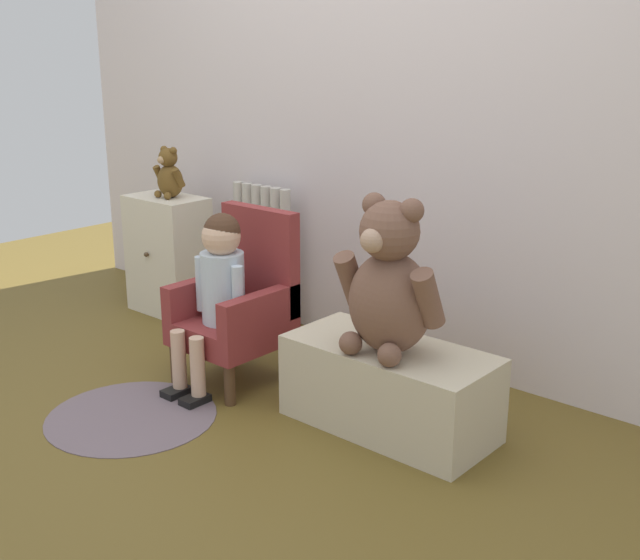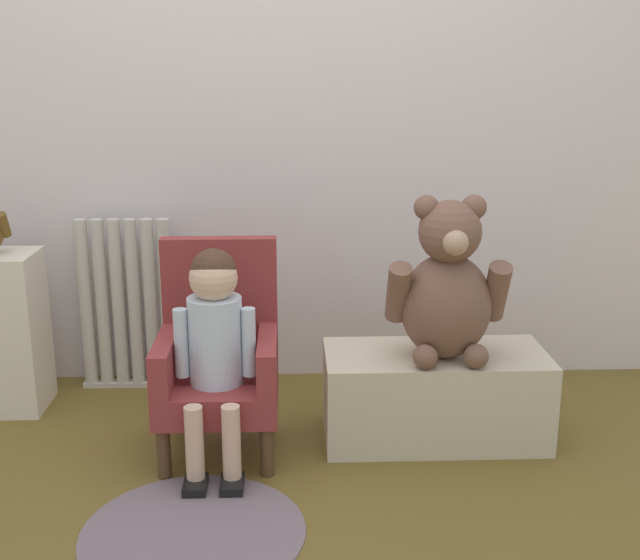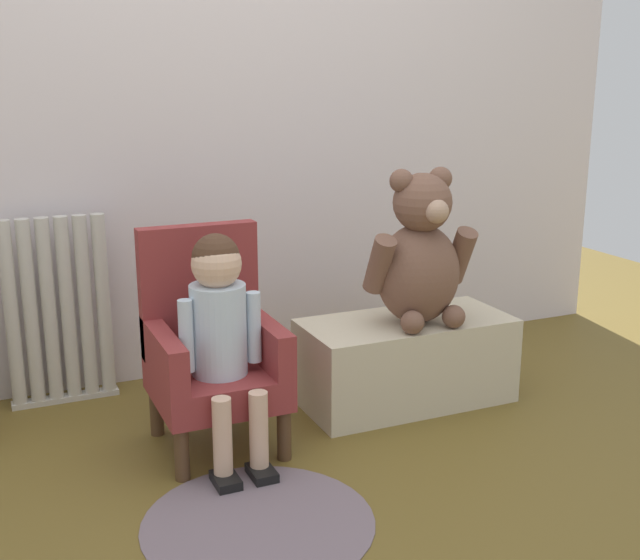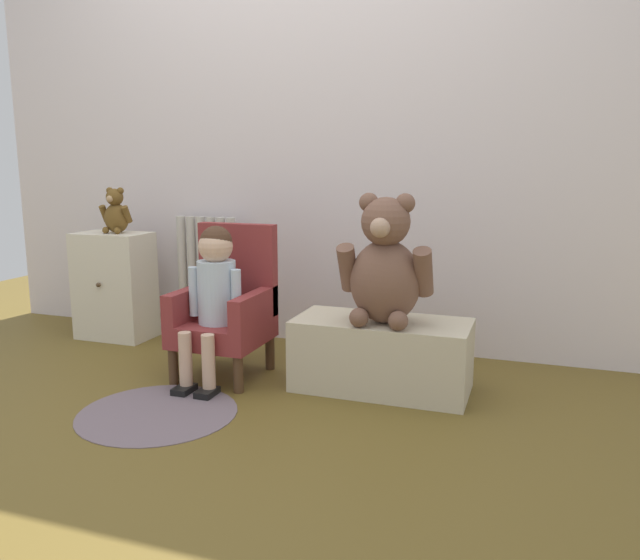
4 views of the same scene
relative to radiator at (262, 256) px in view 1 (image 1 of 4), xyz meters
name	(u,v)px [view 1 (image 1 of 4)]	position (x,y,z in m)	size (l,w,h in m)	color
ground_plane	(164,429)	(0.53, -1.03, -0.33)	(6.00, 6.00, 0.00)	brown
back_wall	(369,71)	(0.53, 0.12, 0.87)	(3.80, 0.05, 2.40)	silver
radiator	(262,256)	(0.00, 0.00, 0.00)	(0.37, 0.05, 0.67)	beige
small_dresser	(169,255)	(-0.48, -0.19, -0.04)	(0.40, 0.27, 0.59)	beige
child_armchair	(240,305)	(0.40, -0.52, -0.03)	(0.38, 0.39, 0.69)	maroon
child_figure	(218,278)	(0.40, -0.64, 0.11)	(0.25, 0.35, 0.70)	silver
low_bench	(389,388)	(1.12, -0.50, -0.18)	(0.74, 0.35, 0.31)	beige
large_teddy_bear	(389,285)	(1.14, -0.54, 0.21)	(0.39, 0.27, 0.54)	brown
small_teddy_bear	(169,175)	(-0.44, -0.18, 0.36)	(0.18, 0.13, 0.25)	brown
floor_rug	(132,416)	(0.36, -1.05, -0.33)	(0.62, 0.62, 0.01)	slate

